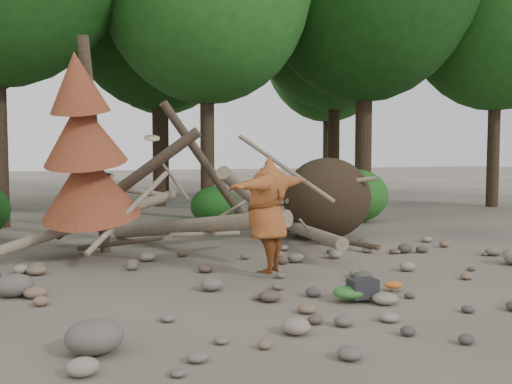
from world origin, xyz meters
name	(u,v)px	position (x,y,z in m)	size (l,w,h in m)	color
ground	(311,286)	(0.00, 0.00, 0.00)	(120.00, 120.00, 0.00)	#514C44
deadfall_pile	(307,201)	(2.02, 4.24, 0.95)	(8.55, 5.24, 3.30)	#332619
dead_conifer	(85,152)	(-3.12, 3.37, 2.11)	(2.06, 2.16, 4.35)	#4C3F30
bush_mid	(215,206)	(0.80, 7.80, 0.56)	(1.40, 1.40, 1.12)	#1D5919
bush_right	(355,196)	(5.00, 7.00, 0.80)	(2.00, 2.00, 1.60)	#266920
frisbee_thrower	(268,215)	(-0.39, 0.86, 1.05)	(3.21, 1.93, 2.32)	brown
backpack	(363,292)	(0.26, -1.12, 0.13)	(0.39, 0.26, 0.26)	black
cloth_green	(349,296)	(0.08, -1.07, 0.09)	(0.48, 0.40, 0.18)	#306F2C
cloth_orange	(394,288)	(1.01, -0.79, 0.05)	(0.30, 0.25, 0.11)	#AF5C1E
boulder_front_left	(94,337)	(-3.48, -1.91, 0.18)	(0.61, 0.55, 0.37)	#615851
boulder_mid_left	(14,285)	(-4.35, 0.97, 0.17)	(0.56, 0.50, 0.34)	#625952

